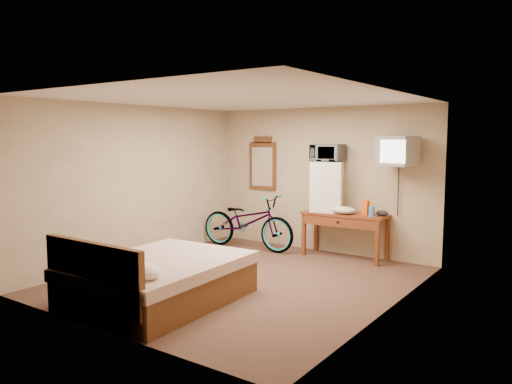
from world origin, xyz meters
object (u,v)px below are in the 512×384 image
microwave (328,153)px  desk (344,220)px  wall_mirror (263,164)px  crt_television (398,151)px  mini_fridge (327,186)px  blue_cup (372,212)px  bicycle (247,222)px  bed (156,279)px

microwave → desk: bearing=-8.1°
wall_mirror → crt_television: bearing=-5.4°
microwave → wall_mirror: (-1.46, 0.23, -0.23)m
mini_fridge → wall_mirror: 1.52m
wall_mirror → mini_fridge: bearing=-8.8°
desk → blue_cup: bearing=-6.9°
microwave → bicycle: (-1.37, -0.38, -1.24)m
crt_television → blue_cup: bearing=-167.1°
desk → bicycle: 1.75m
wall_mirror → blue_cup: bearing=-8.2°
microwave → crt_television: crt_television is taller
blue_cup → crt_television: (0.36, 0.08, 0.95)m
wall_mirror → desk: bearing=-8.6°
desk → mini_fridge: (-0.34, 0.05, 0.53)m
wall_mirror → bed: bearing=-75.5°
microwave → bed: bearing=-99.0°
blue_cup → bed: size_ratio=0.07×
desk → bed: bearing=-104.3°
microwave → crt_television: (1.20, -0.02, 0.05)m
mini_fridge → wall_mirror: size_ratio=0.85×
desk → microwave: 1.15m
blue_cup → wall_mirror: bearing=171.8°
desk → microwave: size_ratio=2.70×
blue_cup → bicycle: size_ratio=0.08×
crt_television → wall_mirror: (-2.66, 0.25, -0.28)m
bed → crt_television: bearing=63.1°
blue_cup → bicycle: bearing=-172.9°
bicycle → bed: size_ratio=0.87×
crt_television → bicycle: bearing=-172.1°
crt_television → bicycle: size_ratio=0.35×
desk → bicycle: size_ratio=0.75×
mini_fridge → bed: bearing=-98.7°
wall_mirror → bicycle: bearing=-81.6°
microwave → bicycle: microwave is taller
crt_television → bed: 4.08m
microwave → mini_fridge: bearing=-124.0°
blue_cup → crt_television: bearing=12.9°
crt_television → wall_mirror: size_ratio=0.66×
mini_fridge → crt_television: bearing=-1.2°
crt_television → wall_mirror: 2.69m
mini_fridge → microwave: 0.56m
wall_mirror → bicycle: (0.09, -0.61, -1.00)m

